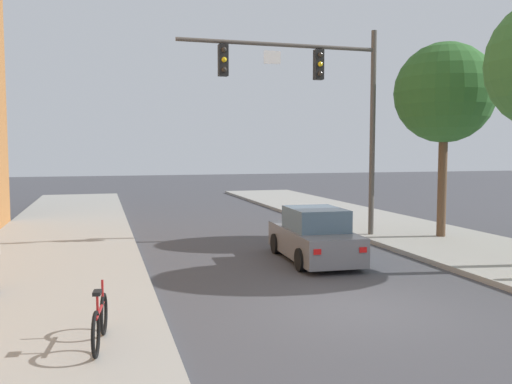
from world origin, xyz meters
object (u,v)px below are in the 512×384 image
at_px(car_lead_grey, 314,237).
at_px(street_tree_second, 445,93).
at_px(traffic_signal_mast, 320,92).
at_px(bicycle_leaning, 100,322).

bearing_deg(car_lead_grey, street_tree_second, 19.92).
relative_size(traffic_signal_mast, car_lead_grey, 1.74).
bearing_deg(traffic_signal_mast, bicycle_leaning, -129.81).
bearing_deg(traffic_signal_mast, street_tree_second, -14.54).
height_order(traffic_signal_mast, car_lead_grey, traffic_signal_mast).
xyz_separation_m(car_lead_grey, street_tree_second, (5.87, 2.13, 4.61)).
height_order(bicycle_leaning, street_tree_second, street_tree_second).
bearing_deg(car_lead_grey, traffic_signal_mast, 64.99).
xyz_separation_m(bicycle_leaning, street_tree_second, (12.02, 8.08, 4.79)).
bearing_deg(car_lead_grey, bicycle_leaning, -135.96).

